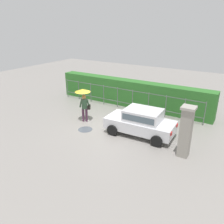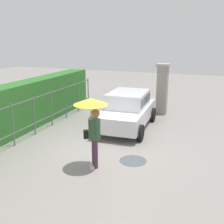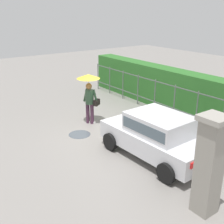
{
  "view_description": "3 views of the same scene",
  "coord_description": "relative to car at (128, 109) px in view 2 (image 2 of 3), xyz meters",
  "views": [
    {
      "loc": [
        6.91,
        -10.18,
        5.72
      ],
      "look_at": [
        0.75,
        -0.21,
        1.09
      ],
      "focal_mm": 36.18,
      "sensor_mm": 36.0,
      "label": 1
    },
    {
      "loc": [
        -7.97,
        -3.1,
        3.67
      ],
      "look_at": [
        0.62,
        0.12,
        1.12
      ],
      "focal_mm": 44.14,
      "sensor_mm": 36.0,
      "label": 2
    },
    {
      "loc": [
        8.27,
        -5.86,
        4.55
      ],
      "look_at": [
        0.24,
        -0.06,
        0.95
      ],
      "focal_mm": 46.19,
      "sensor_mm": 36.0,
      "label": 3
    }
  ],
  "objects": [
    {
      "name": "ground_plane",
      "position": [
        -2.4,
        -0.12,
        -0.8
      ],
      "size": [
        40.0,
        40.0,
        0.0
      ],
      "primitive_type": "plane",
      "color": "gray"
    },
    {
      "name": "puddle_near",
      "position": [
        -2.97,
        -1.12,
        -0.8
      ],
      "size": [
        0.83,
        0.83,
        0.0
      ],
      "primitive_type": "cylinder",
      "color": "#4C545B",
      "rests_on": "ground"
    },
    {
      "name": "fence_section",
      "position": [
        -2.67,
        3.05,
        0.02
      ],
      "size": [
        10.78,
        0.05,
        1.5
      ],
      "color": "#59605B",
      "rests_on": "ground"
    },
    {
      "name": "car",
      "position": [
        0.0,
        0.0,
        0.0
      ],
      "size": [
        3.8,
        1.98,
        1.48
      ],
      "rotation": [
        0.0,
        0.0,
        3.18
      ],
      "color": "silver",
      "rests_on": "ground"
    },
    {
      "name": "pedestrian",
      "position": [
        -3.76,
        -0.16,
        0.67
      ],
      "size": [
        0.94,
        0.94,
        2.05
      ],
      "rotation": [
        0.0,
        0.0,
        2.11
      ],
      "color": "#47283D",
      "rests_on": "ground"
    },
    {
      "name": "hedge_row",
      "position": [
        -2.67,
        3.87,
        0.15
      ],
      "size": [
        11.73,
        0.9,
        1.9
      ],
      "primitive_type": "cube",
      "color": "#2D6B28",
      "rests_on": "ground"
    },
    {
      "name": "gate_pillar",
      "position": [
        2.57,
        -0.92,
        0.44
      ],
      "size": [
        0.6,
        0.6,
        2.42
      ],
      "color": "gray",
      "rests_on": "ground"
    }
  ]
}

